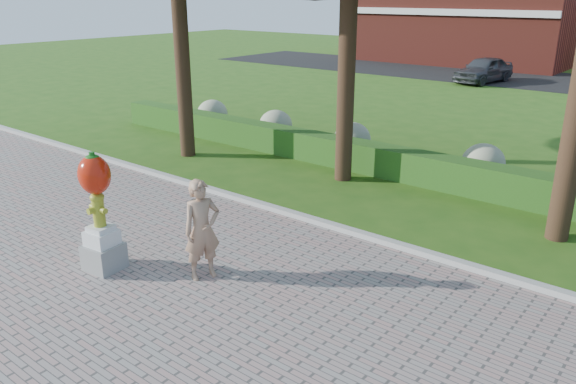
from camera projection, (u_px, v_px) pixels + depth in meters
The scene contains 8 objects.
ground at pixel (245, 290), 9.40m from camera, with size 100.00×100.00×0.00m, color #2A5615.
curb at pixel (344, 230), 11.58m from camera, with size 40.00×0.18×0.15m, color #ADADA5.
lawn_hedge at pixel (430, 170), 14.42m from camera, with size 24.00×0.70×0.80m, color #244D16.
hydrangea_row at pixel (467, 160), 14.76m from camera, with size 20.10×1.10×0.99m.
building_left at pixel (470, 11), 39.12m from camera, with size 14.00×8.00×7.00m, color maroon.
hydrant_sculpture at pixel (98, 209), 9.66m from camera, with size 0.64×0.64×2.16m.
woman at pixel (202, 230), 9.47m from camera, with size 0.64×0.42×1.77m, color tan.
parked_car at pixel (484, 70), 30.69m from camera, with size 1.64×4.08×1.39m, color #3A3C41.
Camera 1 is at (5.75, -6.03, 4.71)m, focal length 35.00 mm.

